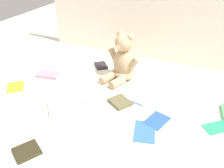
% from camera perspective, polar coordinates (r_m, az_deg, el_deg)
% --- Properties ---
extents(ground_plane, '(3.20, 3.20, 0.00)m').
position_cam_1_polar(ground_plane, '(1.29, 2.40, -1.81)').
color(ground_plane, silver).
extents(backdrop_drape, '(1.46, 0.03, 0.60)m').
position_cam_1_polar(backdrop_drape, '(1.60, 9.40, 16.19)').
color(backdrop_drape, beige).
rests_on(backdrop_drape, ground_plane).
extents(teddy_bear, '(0.23, 0.23, 0.28)m').
position_cam_1_polar(teddy_bear, '(1.37, 2.60, 5.26)').
color(teddy_bear, tan).
rests_on(teddy_bear, ground_plane).
extents(book_case_0, '(0.10, 0.11, 0.01)m').
position_cam_1_polar(book_case_0, '(1.24, 6.52, -3.37)').
color(book_case_0, '#89A5E1').
rests_on(book_case_0, ground_plane).
extents(book_case_1, '(0.15, 0.15, 0.02)m').
position_cam_1_polar(book_case_1, '(1.19, -13.11, -5.69)').
color(book_case_1, white).
rests_on(book_case_1, ground_plane).
extents(book_case_2, '(0.12, 0.13, 0.01)m').
position_cam_1_polar(book_case_2, '(1.01, -19.80, -14.96)').
color(book_case_2, '#2D2817').
rests_on(book_case_2, ground_plane).
extents(book_case_3, '(0.15, 0.11, 0.02)m').
position_cam_1_polar(book_case_3, '(1.49, -15.03, 2.19)').
color(book_case_3, '#A87D95').
rests_on(book_case_3, ground_plane).
extents(book_case_4, '(0.14, 0.13, 0.02)m').
position_cam_1_polar(book_case_4, '(1.20, 1.97, -4.33)').
color(book_case_4, brown).
rests_on(book_case_4, ground_plane).
extents(book_case_5, '(0.11, 0.08, 0.01)m').
position_cam_1_polar(book_case_5, '(1.23, -4.89, -3.75)').
color(book_case_5, '#959299').
rests_on(book_case_5, ground_plane).
extents(book_case_6, '(0.14, 0.15, 0.01)m').
position_cam_1_polar(book_case_6, '(1.44, -22.21, -0.58)').
color(book_case_6, yellow).
rests_on(book_case_6, ground_plane).
extents(book_case_7, '(0.11, 0.14, 0.01)m').
position_cam_1_polar(book_case_7, '(1.11, 10.75, -8.52)').
color(book_case_7, '#2750B4').
rests_on(book_case_7, ground_plane).
extents(book_case_9, '(0.12, 0.12, 0.01)m').
position_cam_1_polar(book_case_9, '(1.55, -2.66, 4.47)').
color(book_case_9, black).
rests_on(book_case_9, ground_plane).
extents(book_case_10, '(0.15, 0.14, 0.01)m').
position_cam_1_polar(book_case_10, '(1.16, 24.36, -9.28)').
color(book_case_10, '#249A63').
rests_on(book_case_10, ground_plane).
extents(book_case_11, '(0.12, 0.15, 0.01)m').
position_cam_1_polar(book_case_11, '(1.05, 7.89, -11.17)').
color(book_case_11, '#3262B5').
rests_on(book_case_11, ground_plane).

